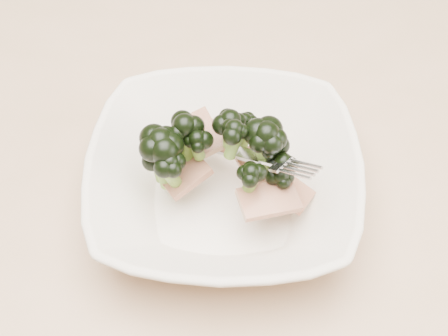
# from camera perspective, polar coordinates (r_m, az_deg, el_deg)

# --- Properties ---
(dining_table) EXTENTS (1.20, 0.80, 0.75)m
(dining_table) POSITION_cam_1_polar(r_m,az_deg,el_deg) (0.69, -5.16, -11.31)
(dining_table) COLOR tan
(dining_table) RESTS_ON ground
(broccoli_dish) EXTENTS (0.28, 0.28, 0.11)m
(broccoli_dish) POSITION_cam_1_polar(r_m,az_deg,el_deg) (0.60, -0.03, -0.74)
(broccoli_dish) COLOR beige
(broccoli_dish) RESTS_ON dining_table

